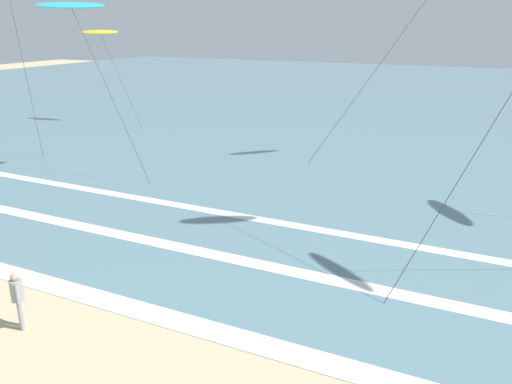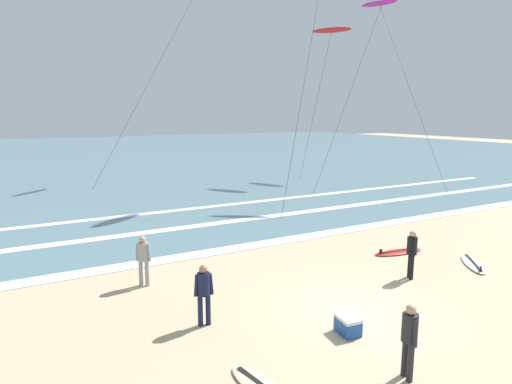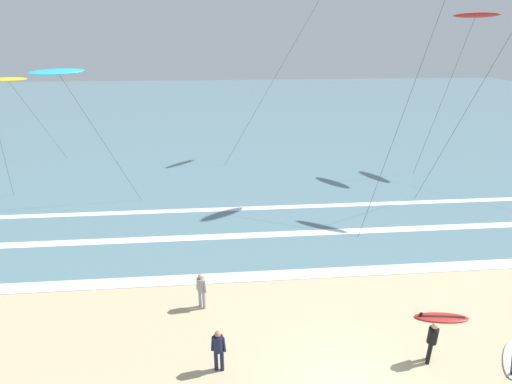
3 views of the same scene
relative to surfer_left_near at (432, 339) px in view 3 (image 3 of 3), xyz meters
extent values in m
cube|color=slate|center=(-3.11, 50.16, -0.95)|extent=(140.00, 90.00, 0.01)
cube|color=white|center=(-4.71, 5.56, -0.94)|extent=(43.87, 0.81, 0.01)
cube|color=white|center=(-1.24, 9.56, -0.94)|extent=(52.97, 0.65, 0.01)
cube|color=white|center=(-4.92, 13.25, -0.94)|extent=(54.31, 0.56, 0.01)
cylinder|color=black|center=(-0.05, -0.09, -0.55)|extent=(0.13, 0.13, 0.82)
cylinder|color=black|center=(0.05, 0.09, -0.55)|extent=(0.13, 0.13, 0.82)
cylinder|color=black|center=(0.00, 0.00, 0.15)|extent=(0.32, 0.32, 0.58)
cylinder|color=black|center=(-0.10, -0.16, 0.13)|extent=(0.15, 0.16, 0.56)
cylinder|color=black|center=(0.10, 0.16, 0.13)|extent=(0.15, 0.16, 0.56)
sphere|color=tan|center=(0.00, 0.00, 0.54)|extent=(0.21, 0.21, 0.21)
cylinder|color=#141938|center=(-6.99, 0.24, -0.55)|extent=(0.13, 0.13, 0.82)
cylinder|color=#141938|center=(-7.19, 0.28, -0.55)|extent=(0.13, 0.13, 0.82)
cylinder|color=#141938|center=(-7.09, 0.26, 0.15)|extent=(0.32, 0.32, 0.58)
cylinder|color=#141938|center=(-6.91, 0.22, 0.13)|extent=(0.15, 0.11, 0.56)
cylinder|color=#141938|center=(-7.27, 0.29, 0.13)|extent=(0.15, 0.11, 0.56)
sphere|color=#9E7051|center=(-7.09, 0.26, 0.54)|extent=(0.21, 0.21, 0.21)
cylinder|color=gray|center=(-7.86, 3.61, -0.55)|extent=(0.13, 0.13, 0.82)
cylinder|color=gray|center=(-7.70, 3.49, -0.55)|extent=(0.13, 0.13, 0.82)
cylinder|color=gray|center=(-7.78, 3.55, 0.15)|extent=(0.32, 0.32, 0.58)
cylinder|color=gray|center=(-7.93, 3.66, 0.13)|extent=(0.16, 0.15, 0.56)
cylinder|color=gray|center=(-7.63, 3.44, 0.13)|extent=(0.16, 0.15, 0.56)
sphere|color=tan|center=(-7.78, 3.55, 0.54)|extent=(0.21, 0.21, 0.21)
ellipsoid|color=red|center=(1.63, 2.04, -0.91)|extent=(2.16, 0.88, 0.09)
cube|color=black|center=(1.63, 2.04, -0.86)|extent=(1.78, 0.34, 0.01)
cube|color=black|center=(0.82, 2.16, -0.79)|extent=(0.12, 0.03, 0.16)
cylinder|color=#333333|center=(-1.47, 24.05, 7.43)|extent=(10.40, 3.11, 16.79)
cylinder|color=#333333|center=(4.23, 11.91, 7.77)|extent=(7.37, 6.10, 17.46)
ellipsoid|color=red|center=(11.45, 19.11, 10.80)|extent=(2.52, 3.04, 0.43)
cylinder|color=#333333|center=(10.05, 19.10, 4.92)|extent=(2.81, 0.03, 11.77)
ellipsoid|color=yellow|center=(-25.22, 26.98, 5.96)|extent=(3.28, 1.24, 0.43)
cylinder|color=#333333|center=(-23.11, 26.47, 2.50)|extent=(4.24, 1.04, 6.93)
cylinder|color=#333333|center=(8.65, 13.15, 6.18)|extent=(4.62, 1.81, 14.28)
ellipsoid|color=#23A8C6|center=(-16.37, 15.26, 7.46)|extent=(2.99, 2.60, 0.43)
cylinder|color=#333333|center=(-14.38, 15.28, 3.25)|extent=(4.00, 0.05, 8.42)
camera|label=1|loc=(2.80, -4.33, 6.72)|focal=35.90mm
camera|label=2|loc=(-10.80, -9.31, 4.35)|focal=30.21mm
camera|label=3|loc=(-6.73, -9.65, 9.34)|focal=27.28mm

